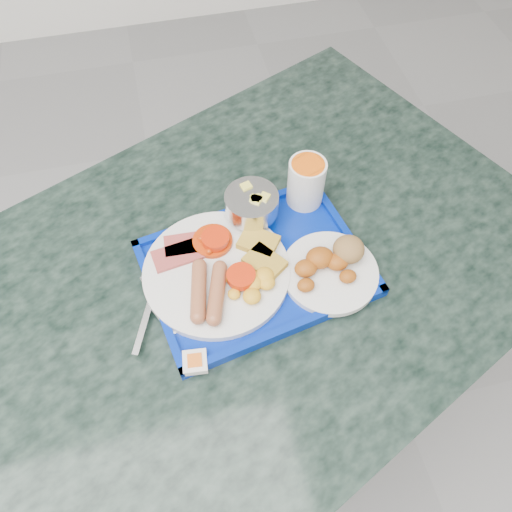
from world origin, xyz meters
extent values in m
cylinder|color=gray|center=(0.84, 0.81, 0.02)|extent=(0.59, 0.59, 0.03)
cylinder|color=gray|center=(0.84, 0.81, 0.39)|extent=(0.12, 0.12, 0.72)
cube|color=black|center=(0.84, 0.81, 0.77)|extent=(1.50, 1.29, 0.04)
cube|color=#032092|center=(0.88, 0.81, 0.80)|extent=(0.45, 0.37, 0.01)
cube|color=#032092|center=(0.86, 0.95, 0.81)|extent=(0.40, 0.09, 0.01)
cube|color=#032092|center=(0.91, 0.67, 0.81)|extent=(0.40, 0.09, 0.01)
cube|color=#032092|center=(1.07, 0.84, 0.81)|extent=(0.07, 0.29, 0.01)
cube|color=#032092|center=(0.69, 0.77, 0.81)|extent=(0.07, 0.29, 0.01)
cylinder|color=silver|center=(0.81, 0.81, 0.81)|extent=(0.28, 0.28, 0.02)
cube|color=#AC4644|center=(0.77, 0.88, 0.82)|extent=(0.10, 0.05, 0.01)
cube|color=#AC4644|center=(0.74, 0.86, 0.82)|extent=(0.10, 0.06, 0.01)
cylinder|color=#BE3507|center=(0.81, 0.87, 0.82)|extent=(0.08, 0.08, 0.01)
sphere|color=#BE3507|center=(0.79, 0.88, 0.83)|extent=(0.01, 0.01, 0.01)
sphere|color=#BE3507|center=(0.82, 0.88, 0.83)|extent=(0.01, 0.01, 0.01)
sphere|color=#BE3507|center=(0.79, 0.88, 0.83)|extent=(0.01, 0.01, 0.01)
sphere|color=#BE3507|center=(0.81, 0.89, 0.83)|extent=(0.01, 0.01, 0.01)
sphere|color=#BE3507|center=(0.80, 0.86, 0.83)|extent=(0.01, 0.01, 0.01)
sphere|color=#BE3507|center=(0.84, 0.86, 0.83)|extent=(0.01, 0.01, 0.01)
sphere|color=#BE3507|center=(0.83, 0.87, 0.83)|extent=(0.01, 0.01, 0.01)
sphere|color=#BE3507|center=(0.80, 0.89, 0.83)|extent=(0.01, 0.01, 0.01)
sphere|color=#BE3507|center=(0.79, 0.87, 0.83)|extent=(0.01, 0.01, 0.01)
sphere|color=#BE3507|center=(0.82, 0.89, 0.83)|extent=(0.01, 0.01, 0.01)
sphere|color=#BE3507|center=(0.82, 0.88, 0.83)|extent=(0.01, 0.01, 0.01)
sphere|color=#BE3507|center=(0.80, 0.85, 0.83)|extent=(0.01, 0.01, 0.01)
cube|color=#B38D2C|center=(0.90, 0.85, 0.83)|extent=(0.09, 0.09, 0.01)
cube|color=#B38D2C|center=(0.90, 0.80, 0.83)|extent=(0.09, 0.09, 0.01)
cylinder|color=brown|center=(0.77, 0.77, 0.83)|extent=(0.05, 0.11, 0.03)
cylinder|color=brown|center=(0.80, 0.75, 0.83)|extent=(0.06, 0.11, 0.03)
ellipsoid|color=gold|center=(0.83, 0.75, 0.83)|extent=(0.02, 0.02, 0.02)
ellipsoid|color=gold|center=(0.87, 0.77, 0.83)|extent=(0.03, 0.03, 0.02)
ellipsoid|color=gold|center=(0.85, 0.78, 0.83)|extent=(0.03, 0.03, 0.02)
ellipsoid|color=gold|center=(0.83, 0.78, 0.83)|extent=(0.03, 0.03, 0.02)
ellipsoid|color=gold|center=(0.87, 0.76, 0.83)|extent=(0.03, 0.03, 0.02)
ellipsoid|color=gold|center=(0.86, 0.74, 0.83)|extent=(0.03, 0.03, 0.02)
ellipsoid|color=gold|center=(0.89, 0.77, 0.83)|extent=(0.04, 0.04, 0.02)
ellipsoid|color=gold|center=(0.89, 0.76, 0.83)|extent=(0.03, 0.03, 0.02)
ellipsoid|color=gold|center=(0.84, 0.77, 0.83)|extent=(0.02, 0.02, 0.02)
ellipsoid|color=gold|center=(0.86, 0.78, 0.83)|extent=(0.03, 0.03, 0.02)
ellipsoid|color=gold|center=(0.86, 0.73, 0.83)|extent=(0.03, 0.03, 0.02)
cylinder|color=#A91804|center=(0.82, 0.87, 0.84)|extent=(0.05, 0.05, 0.02)
cylinder|color=#A91804|center=(0.85, 0.78, 0.84)|extent=(0.05, 0.05, 0.02)
cylinder|color=silver|center=(1.01, 0.76, 0.81)|extent=(0.18, 0.18, 0.01)
ellipsoid|color=#994B12|center=(1.04, 0.74, 0.83)|extent=(0.03, 0.03, 0.02)
ellipsoid|color=#994B12|center=(1.03, 0.77, 0.83)|extent=(0.04, 0.04, 0.03)
ellipsoid|color=#994B12|center=(1.00, 0.78, 0.84)|extent=(0.05, 0.04, 0.04)
ellipsoid|color=#994B12|center=(0.97, 0.77, 0.83)|extent=(0.04, 0.04, 0.03)
ellipsoid|color=#994B12|center=(0.96, 0.74, 0.83)|extent=(0.03, 0.03, 0.02)
ellipsoid|color=brown|center=(1.05, 0.78, 0.84)|extent=(0.06, 0.06, 0.05)
cylinder|color=silver|center=(0.90, 0.92, 0.81)|extent=(0.07, 0.07, 0.01)
cylinder|color=silver|center=(0.90, 0.92, 0.82)|extent=(0.02, 0.02, 0.02)
cylinder|color=silver|center=(0.90, 0.92, 0.85)|extent=(0.11, 0.11, 0.04)
cube|color=#F7F05D|center=(0.91, 0.92, 0.87)|extent=(0.02, 0.02, 0.02)
cube|color=#F7F05D|center=(0.90, 0.95, 0.87)|extent=(0.02, 0.02, 0.02)
cube|color=#F7F05D|center=(0.92, 0.92, 0.87)|extent=(0.03, 0.03, 0.02)
cube|color=#F7F05D|center=(0.91, 0.92, 0.87)|extent=(0.03, 0.03, 0.02)
cube|color=#F7F05D|center=(0.91, 0.91, 0.87)|extent=(0.03, 0.03, 0.02)
cylinder|color=silver|center=(1.02, 0.95, 0.86)|extent=(0.07, 0.07, 0.10)
cylinder|color=#F25F0D|center=(1.02, 0.95, 0.90)|extent=(0.07, 0.07, 0.01)
cube|color=silver|center=(0.69, 0.77, 0.81)|extent=(0.05, 0.13, 0.00)
ellipsoid|color=silver|center=(0.72, 0.86, 0.81)|extent=(0.04, 0.05, 0.01)
cube|color=silver|center=(0.67, 0.76, 0.81)|extent=(0.07, 0.15, 0.00)
cube|color=silver|center=(0.74, 0.64, 0.81)|extent=(0.04, 0.04, 0.01)
cube|color=orange|center=(0.74, 0.64, 0.82)|extent=(0.03, 0.03, 0.00)
camera|label=1|loc=(0.77, 0.32, 1.61)|focal=35.00mm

